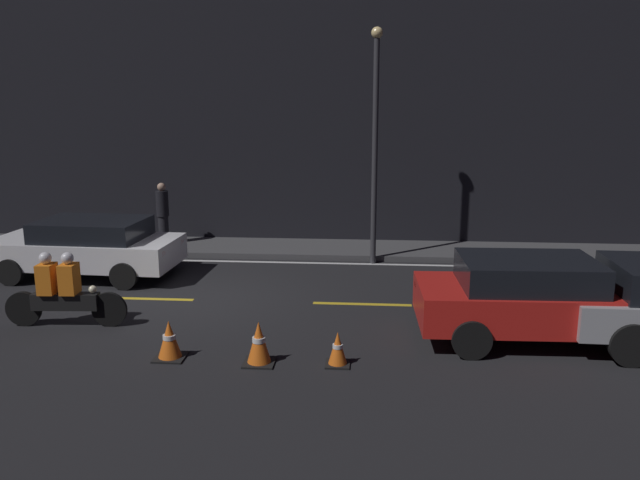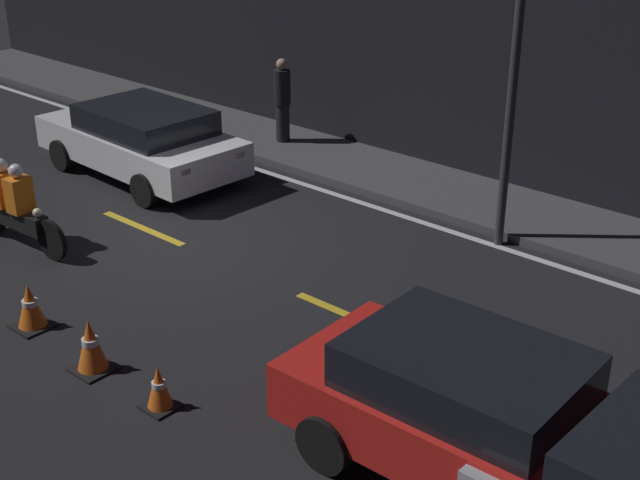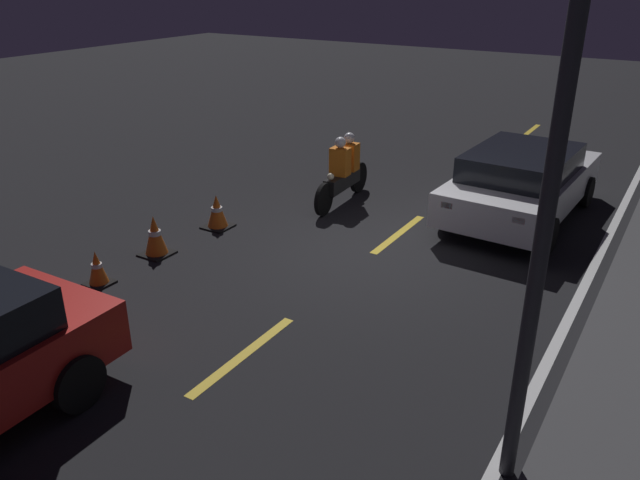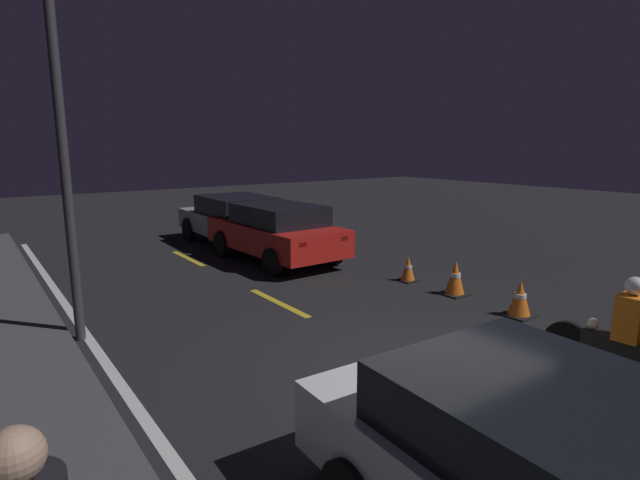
{
  "view_description": "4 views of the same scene",
  "coord_description": "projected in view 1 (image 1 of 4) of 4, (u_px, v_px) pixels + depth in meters",
  "views": [
    {
      "loc": [
        3.59,
        -12.12,
        4.0
      ],
      "look_at": [
        2.62,
        0.23,
        1.27
      ],
      "focal_mm": 35.0,
      "sensor_mm": 36.0,
      "label": 1
    },
    {
      "loc": [
        10.06,
        -8.15,
        5.96
      ],
      "look_at": [
        3.35,
        -0.52,
        1.29
      ],
      "focal_mm": 50.0,
      "sensor_mm": 36.0,
      "label": 2
    },
    {
      "loc": [
        8.54,
        4.23,
        4.41
      ],
      "look_at": [
        2.0,
        0.19,
        1.04
      ],
      "focal_mm": 35.0,
      "sensor_mm": 36.0,
      "label": 3
    },
    {
      "loc": [
        -4.16,
        4.58,
        2.91
      ],
      "look_at": [
        2.88,
        -0.51,
        1.23
      ],
      "focal_mm": 28.0,
      "sensor_mm": 36.0,
      "label": 4
    }
  ],
  "objects": [
    {
      "name": "building_front",
      "position": [
        242.0,
        105.0,
        17.55
      ],
      "size": [
        28.0,
        0.3,
        7.86
      ],
      "color": "black",
      "rests_on": "ground"
    },
    {
      "name": "motorcycle",
      "position": [
        61.0,
        292.0,
        11.3
      ],
      "size": [
        2.22,
        0.4,
        1.39
      ],
      "rotation": [
        0.0,
        0.0,
        0.06
      ],
      "color": "black",
      "rests_on": "ground"
    },
    {
      "name": "lane_dash_e",
      "position": [
        590.0,
        310.0,
        12.32
      ],
      "size": [
        2.0,
        0.14,
        0.01
      ],
      "color": "gold",
      "rests_on": "ground"
    },
    {
      "name": "traffic_cone_near",
      "position": [
        169.0,
        340.0,
        9.92
      ],
      "size": [
        0.49,
        0.49,
        0.63
      ],
      "color": "black",
      "rests_on": "ground"
    },
    {
      "name": "raised_curb",
      "position": [
        238.0,
        248.0,
        17.28
      ],
      "size": [
        28.0,
        1.97,
        0.15
      ],
      "color": "#424244",
      "rests_on": "ground"
    },
    {
      "name": "ground_plane",
      "position": [
        193.0,
        300.0,
        12.93
      ],
      "size": [
        56.0,
        56.0,
        0.0
      ],
      "primitive_type": "plane",
      "color": "black"
    },
    {
      "name": "lane_dash_d",
      "position": [
        362.0,
        304.0,
        12.66
      ],
      "size": [
        2.0,
        0.14,
        0.01
      ],
      "color": "gold",
      "rests_on": "ground"
    },
    {
      "name": "traffic_cone_far",
      "position": [
        338.0,
        349.0,
        9.67
      ],
      "size": [
        0.38,
        0.38,
        0.54
      ],
      "color": "black",
      "rests_on": "ground"
    },
    {
      "name": "traffic_cone_mid",
      "position": [
        259.0,
        343.0,
        9.72
      ],
      "size": [
        0.49,
        0.49,
        0.69
      ],
      "color": "black",
      "rests_on": "ground"
    },
    {
      "name": "pedestrian",
      "position": [
        163.0,
        213.0,
        17.28
      ],
      "size": [
        0.34,
        0.34,
        1.71
      ],
      "color": "black",
      "rests_on": "raised_curb"
    },
    {
      "name": "street_lamp",
      "position": [
        375.0,
        135.0,
        15.21
      ],
      "size": [
        0.28,
        0.28,
        5.76
      ],
      "color": "#333338",
      "rests_on": "ground"
    },
    {
      "name": "sedan_white",
      "position": [
        87.0,
        246.0,
        14.55
      ],
      "size": [
        4.37,
        2.15,
        1.36
      ],
      "rotation": [
        0.0,
        0.0,
        3.1
      ],
      "color": "silver",
      "rests_on": "ground"
    },
    {
      "name": "taxi_red",
      "position": [
        535.0,
        297.0,
        10.59
      ],
      "size": [
        4.1,
        2.0,
        1.44
      ],
      "rotation": [
        0.0,
        0.0,
        0.03
      ],
      "color": "red",
      "rests_on": "ground"
    },
    {
      "name": "lane_solid_kerb",
      "position": [
        228.0,
        261.0,
        16.09
      ],
      "size": [
        25.2,
        0.14,
        0.01
      ],
      "color": "silver",
      "rests_on": "ground"
    },
    {
      "name": "lane_dash_c",
      "position": [
        146.0,
        299.0,
        13.01
      ],
      "size": [
        2.0,
        0.14,
        0.01
      ],
      "color": "gold",
      "rests_on": "ground"
    }
  ]
}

